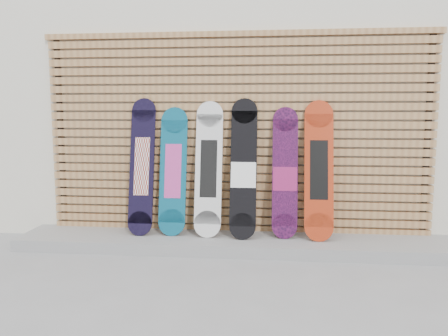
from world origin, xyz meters
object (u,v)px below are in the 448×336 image
Objects in this scene: snowboard_0 at (142,166)px; snowboard_5 at (319,170)px; snowboard_4 at (285,173)px; snowboard_1 at (173,171)px; snowboard_2 at (209,169)px; snowboard_3 at (244,169)px.

snowboard_0 is 1.02× the size of snowboard_5.
snowboard_1 is at bearing -179.88° from snowboard_4.
snowboard_5 is (1.55, -0.03, 0.04)m from snowboard_1.
snowboard_2 is 1.00× the size of snowboard_5.
snowboard_1 is 0.95× the size of snowboard_5.
snowboard_5 is (0.78, 0.01, -0.00)m from snowboard_3.
snowboard_3 is (0.37, -0.02, 0.00)m from snowboard_2.
snowboard_2 is at bearing 0.06° from snowboard_0.
snowboard_0 is at bearing -177.33° from snowboard_1.
snowboard_2 is (0.73, 0.00, -0.02)m from snowboard_0.
snowboard_0 reaches higher than snowboard_2.
snowboard_3 is at bearing -2.72° from snowboard_1.
snowboard_3 is 1.07× the size of snowboard_4.
snowboard_2 is at bearing 179.36° from snowboard_5.
snowboard_3 is 0.78m from snowboard_5.
snowboard_5 is at bearing -0.37° from snowboard_0.
snowboard_0 reaches higher than snowboard_1.
snowboard_0 is at bearing -179.94° from snowboard_2.
snowboard_3 reaches higher than snowboard_5.
snowboard_4 is 0.35m from snowboard_5.
snowboard_3 is (0.76, -0.04, 0.04)m from snowboard_1.
snowboard_2 is (0.39, -0.02, 0.03)m from snowboard_1.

